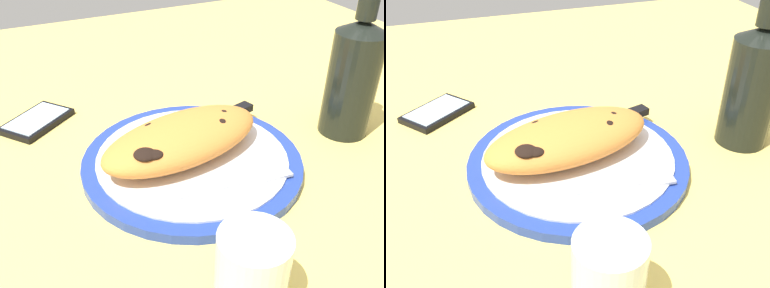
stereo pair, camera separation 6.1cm
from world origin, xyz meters
The scene contains 8 objects.
ground_plane centered at (0.00, 0.00, -1.50)cm, with size 150.00×150.00×3.00cm, color #EACC60.
plate centered at (0.00, 0.00, 0.83)cm, with size 31.26×31.26×1.73cm.
calzone centered at (-1.10, 0.87, 4.44)cm, with size 26.39×16.02×5.35cm.
fork centered at (3.06, -8.40, 1.93)cm, with size 17.84×3.05×0.40cm.
knife centered at (7.15, 6.45, 2.22)cm, with size 22.12×7.76×1.20cm.
smartphone centered at (-18.27, 21.78, 0.56)cm, with size 12.95×12.33×1.16cm.
water_glass centered at (-4.66, -23.23, 3.84)cm, with size 7.12×7.12×8.67cm.
wine_bottle centered at (26.21, -1.53, 9.69)cm, with size 7.64×7.64×24.35cm.
Camera 2 is at (-16.29, -48.84, 37.31)cm, focal length 41.22 mm.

